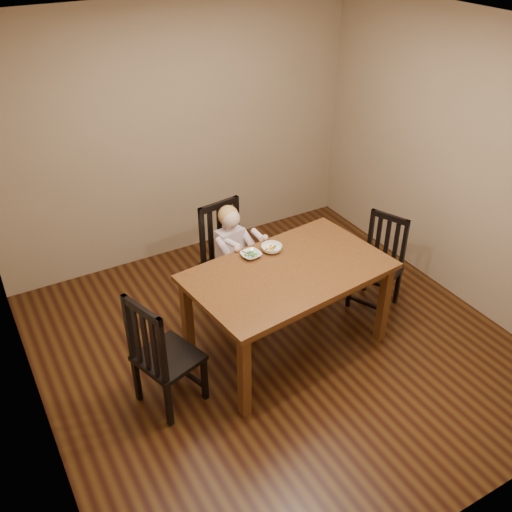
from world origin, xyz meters
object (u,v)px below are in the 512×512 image
chair_child (228,259)px  dining_table (288,279)px  chair_right (379,264)px  toddler (231,248)px  chair_left (162,355)px  bowl_peas (251,255)px  bowl_veg (272,248)px

chair_child → dining_table: bearing=91.3°
chair_right → toddler: 1.43m
dining_table → chair_left: 1.22m
chair_child → bowl_peas: 0.63m
chair_child → toddler: size_ratio=1.86×
toddler → bowl_peas: bearing=76.0°
chair_left → chair_right: size_ratio=1.11×
dining_table → chair_child: chair_child is taller
chair_child → bowl_peas: size_ratio=6.28×
chair_right → bowl_peas: size_ratio=5.57×
bowl_veg → chair_left: bearing=-161.3°
chair_left → bowl_veg: 1.34m
bowl_veg → dining_table: bearing=-94.2°
chair_child → bowl_peas: bearing=77.5°
chair_right → toddler: bearing=38.7°
chair_child → chair_left: chair_child is taller
chair_child → chair_right: chair_child is taller
bowl_peas → bowl_veg: (0.20, -0.01, 0.01)m
bowl_veg → chair_right: bearing=-10.2°
chair_right → bowl_veg: bearing=56.9°
chair_left → chair_right: 2.32m
dining_table → bowl_veg: size_ratio=9.67×
chair_child → chair_right: (1.26, -0.73, -0.06)m
dining_table → bowl_peas: bearing=119.0°
dining_table → bowl_veg: bowl_veg is taller
dining_table → chair_child: size_ratio=1.67×
dining_table → toddler: bearing=99.2°
chair_right → bowl_peas: chair_right is taller
chair_right → toddler: size_ratio=1.65×
bowl_peas → dining_table: bearing=-61.0°
chair_left → dining_table: bearing=77.0°
dining_table → toddler: 0.81m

